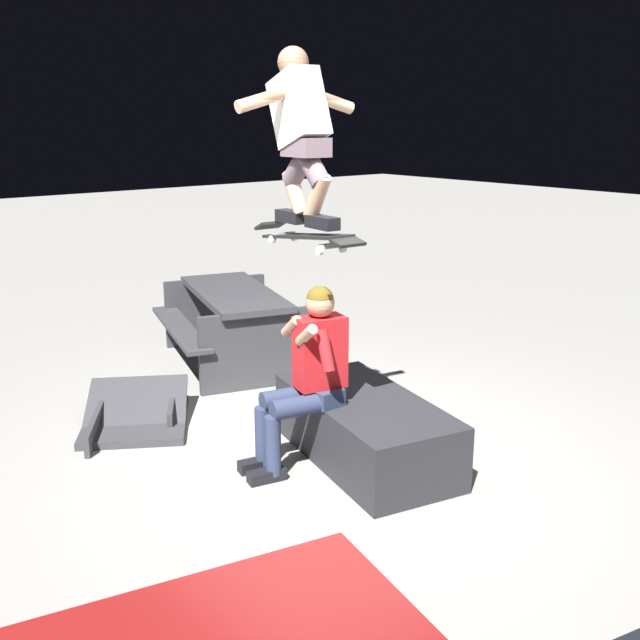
% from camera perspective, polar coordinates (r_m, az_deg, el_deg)
% --- Properties ---
extents(ground_plane, '(40.00, 40.00, 0.00)m').
position_cam_1_polar(ground_plane, '(5.46, 1.43, -10.70)').
color(ground_plane, gray).
extents(ledge_box_main, '(1.66, 1.07, 0.46)m').
position_cam_1_polar(ledge_box_main, '(5.40, 3.49, -8.35)').
color(ledge_box_main, '#28282D').
rests_on(ledge_box_main, ground).
extents(person_sitting_on_ledge, '(0.59, 0.79, 1.30)m').
position_cam_1_polar(person_sitting_on_ledge, '(5.11, -1.05, -3.89)').
color(person_sitting_on_ledge, '#2D3856').
rests_on(person_sitting_on_ledge, ground).
extents(skateboard, '(1.03, 0.28, 0.13)m').
position_cam_1_polar(skateboard, '(4.91, -1.05, 6.43)').
color(skateboard, black).
extents(skater_airborne, '(0.63, 0.89, 1.12)m').
position_cam_1_polar(skater_airborne, '(4.90, -1.48, 14.48)').
color(skater_airborne, black).
extents(kicker_ramp, '(1.20, 1.16, 0.35)m').
position_cam_1_polar(kicker_ramp, '(6.19, -13.95, -7.32)').
color(kicker_ramp, '#38383D').
rests_on(kicker_ramp, ground).
extents(picnic_table_back, '(2.02, 1.79, 0.75)m').
position_cam_1_polar(picnic_table_back, '(7.41, -6.55, 0.39)').
color(picnic_table_back, '#38383D').
rests_on(picnic_table_back, ground).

